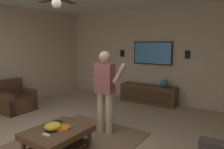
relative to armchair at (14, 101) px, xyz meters
name	(u,v)px	position (x,y,z in m)	size (l,w,h in m)	color
wall_back_tv	(153,55)	(3.01, -2.62, 1.14)	(0.10, 6.45, 2.84)	#C6B299
area_rug	(67,147)	(-0.64, -2.63, -0.27)	(2.67, 1.98, 0.01)	#7A604C
armchair	(14,101)	(0.00, 0.00, 0.00)	(0.81, 0.82, 0.82)	#472D1E
coffee_table	(58,135)	(-0.84, -2.63, 0.02)	(1.00, 0.80, 0.40)	#513823
media_console	(148,94)	(2.67, -2.64, 0.00)	(0.45, 1.70, 0.55)	#513823
tv	(152,53)	(2.91, -2.64, 1.21)	(0.05, 1.22, 0.68)	black
person_standing	(105,87)	(0.25, -2.81, 0.65)	(0.56, 0.56, 1.64)	#C6B793
bowl	(53,126)	(-0.89, -2.58, 0.18)	(0.27, 0.27, 0.12)	gold
remote_white	(46,135)	(-1.09, -2.68, 0.13)	(0.15, 0.04, 0.02)	white
remote_black	(58,121)	(-0.61, -2.38, 0.13)	(0.15, 0.04, 0.02)	black
remote_grey	(71,127)	(-0.67, -2.77, 0.13)	(0.15, 0.04, 0.02)	slate
book	(64,128)	(-0.77, -2.70, 0.14)	(0.22, 0.16, 0.04)	orange
vase_round	(164,83)	(2.68, -3.13, 0.38)	(0.22, 0.22, 0.22)	teal
wall_speaker_left	(187,55)	(2.93, -3.66, 1.20)	(0.06, 0.12, 0.22)	black
wall_speaker_right	(122,53)	(2.93, -1.57, 1.18)	(0.06, 0.12, 0.22)	black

